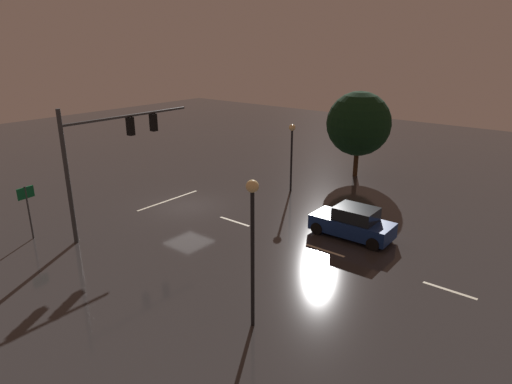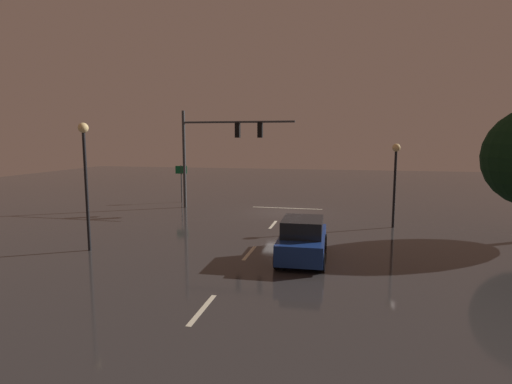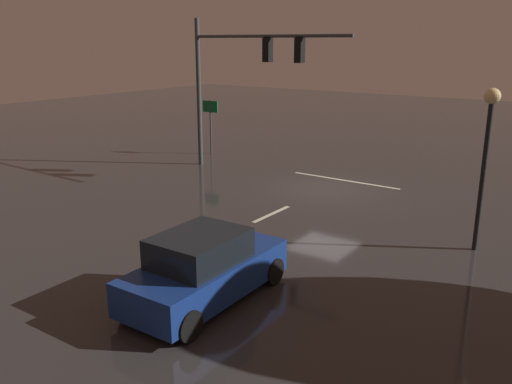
# 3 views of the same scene
# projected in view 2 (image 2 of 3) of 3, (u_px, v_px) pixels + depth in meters

# --- Properties ---
(ground_plane) EXTENTS (80.00, 80.00, 0.00)m
(ground_plane) POSITION_uv_depth(u_px,v_px,m) (283.00, 212.00, 27.18)
(ground_plane) COLOR #2D2B2B
(traffic_signal_assembly) EXTENTS (8.00, 0.47, 6.88)m
(traffic_signal_assembly) POSITION_uv_depth(u_px,v_px,m) (218.00, 142.00, 28.12)
(traffic_signal_assembly) COLOR #383A3D
(traffic_signal_assembly) RESTS_ON ground_plane
(lane_dash_far) EXTENTS (0.16, 2.20, 0.01)m
(lane_dash_far) POSITION_uv_depth(u_px,v_px,m) (273.00, 225.00, 23.31)
(lane_dash_far) COLOR beige
(lane_dash_far) RESTS_ON ground_plane
(lane_dash_mid) EXTENTS (0.16, 2.20, 0.01)m
(lane_dash_mid) POSITION_uv_depth(u_px,v_px,m) (249.00, 253.00, 17.49)
(lane_dash_mid) COLOR beige
(lane_dash_mid) RESTS_ON ground_plane
(lane_dash_near) EXTENTS (0.16, 2.20, 0.01)m
(lane_dash_near) POSITION_uv_depth(u_px,v_px,m) (202.00, 309.00, 11.68)
(lane_dash_near) COLOR beige
(lane_dash_near) RESTS_ON ground_plane
(stop_bar) EXTENTS (5.00, 0.16, 0.01)m
(stop_bar) POSITION_uv_depth(u_px,v_px,m) (287.00, 208.00, 28.90)
(stop_bar) COLOR beige
(stop_bar) RESTS_ON ground_plane
(car_approaching) EXTENTS (1.98, 4.40, 1.70)m
(car_approaching) POSITION_uv_depth(u_px,v_px,m) (303.00, 239.00, 16.63)
(car_approaching) COLOR navy
(car_approaching) RESTS_ON ground_plane
(street_lamp_left_kerb) EXTENTS (0.44, 0.44, 4.65)m
(street_lamp_left_kerb) POSITION_uv_depth(u_px,v_px,m) (395.00, 169.00, 22.14)
(street_lamp_left_kerb) COLOR black
(street_lamp_left_kerb) RESTS_ON ground_plane
(street_lamp_right_kerb) EXTENTS (0.44, 0.44, 5.59)m
(street_lamp_right_kerb) POSITION_uv_depth(u_px,v_px,m) (85.00, 163.00, 17.42)
(street_lamp_right_kerb) COLOR black
(street_lamp_right_kerb) RESTS_ON ground_plane
(route_sign) EXTENTS (0.90, 0.18, 2.89)m
(route_sign) POSITION_uv_depth(u_px,v_px,m) (181.00, 176.00, 31.37)
(route_sign) COLOR #383A3D
(route_sign) RESTS_ON ground_plane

